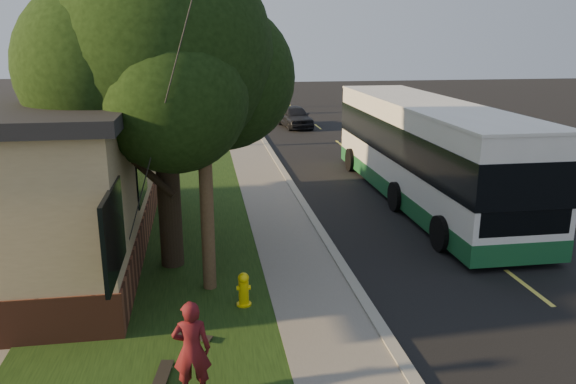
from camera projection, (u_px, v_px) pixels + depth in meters
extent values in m
plane|color=black|center=(361.00, 299.00, 12.43)|extent=(120.00, 120.00, 0.00)
cube|color=black|center=(389.00, 181.00, 22.54)|extent=(8.00, 80.00, 0.01)
cube|color=gray|center=(290.00, 183.00, 21.93)|extent=(0.25, 80.00, 0.12)
cube|color=slate|center=(265.00, 185.00, 21.79)|extent=(2.00, 80.00, 0.08)
cube|color=black|center=(173.00, 189.00, 21.28)|extent=(5.00, 80.00, 0.07)
cylinder|color=yellow|center=(244.00, 293.00, 11.96)|extent=(0.22, 0.22, 0.55)
sphere|color=yellow|center=(243.00, 278.00, 11.86)|extent=(0.24, 0.24, 0.24)
cylinder|color=yellow|center=(244.00, 288.00, 11.92)|extent=(0.30, 0.10, 0.10)
cylinder|color=yellow|center=(244.00, 288.00, 11.92)|extent=(0.10, 0.18, 0.10)
cylinder|color=yellow|center=(244.00, 304.00, 12.03)|extent=(0.32, 0.32, 0.04)
cylinder|color=#473321|center=(202.00, 89.00, 11.67)|extent=(0.30, 0.30, 9.00)
cylinder|color=#2D2D30|center=(156.00, 136.00, 10.70)|extent=(2.52, 3.21, 7.60)
cylinder|color=black|center=(169.00, 188.00, 13.64)|extent=(0.56, 0.56, 4.00)
sphere|color=black|center=(160.00, 52.00, 12.77)|extent=(5.20, 5.20, 5.20)
sphere|color=black|center=(222.00, 77.00, 13.71)|extent=(3.60, 3.60, 3.60)
sphere|color=black|center=(104.00, 67.00, 12.30)|extent=(3.80, 3.80, 3.80)
sphere|color=black|center=(174.00, 98.00, 11.82)|extent=(3.20, 3.20, 3.20)
sphere|color=black|center=(138.00, 34.00, 13.91)|extent=(3.40, 3.40, 3.40)
sphere|color=black|center=(198.00, 9.00, 13.78)|extent=(3.00, 3.00, 3.00)
cylinder|color=black|center=(198.00, 115.00, 28.58)|extent=(0.24, 0.24, 3.30)
cylinder|color=black|center=(197.00, 82.00, 28.14)|extent=(1.38, 0.57, 2.01)
cylinder|color=black|center=(197.00, 82.00, 28.14)|extent=(0.74, 1.21, 1.58)
cylinder|color=black|center=(197.00, 82.00, 28.14)|extent=(0.65, 1.05, 1.95)
cylinder|color=black|center=(197.00, 82.00, 28.14)|extent=(1.28, 0.53, 1.33)
cylinder|color=black|center=(197.00, 82.00, 28.14)|extent=(0.75, 1.21, 1.70)
cylinder|color=black|center=(205.00, 94.00, 40.12)|extent=(0.24, 0.24, 3.03)
cylinder|color=black|center=(204.00, 73.00, 39.71)|extent=(1.38, 0.57, 2.01)
cylinder|color=black|center=(204.00, 73.00, 39.71)|extent=(0.74, 1.21, 1.58)
cylinder|color=black|center=(204.00, 73.00, 39.71)|extent=(0.65, 1.05, 1.95)
cylinder|color=black|center=(204.00, 73.00, 39.71)|extent=(1.28, 0.53, 1.33)
cylinder|color=black|center=(204.00, 73.00, 39.71)|extent=(0.75, 1.21, 1.70)
cylinder|color=#2D2D30|center=(249.00, 73.00, 44.12)|extent=(0.16, 0.16, 5.50)
imported|color=black|center=(249.00, 51.00, 43.65)|extent=(0.18, 0.22, 1.10)
cube|color=silver|center=(425.00, 145.00, 19.40)|extent=(2.67, 12.81, 2.88)
cube|color=#18562C|center=(422.00, 187.00, 19.80)|extent=(2.69, 12.83, 0.59)
cube|color=black|center=(426.00, 139.00, 19.34)|extent=(2.71, 12.85, 1.17)
cube|color=black|center=(528.00, 202.00, 13.38)|extent=(2.37, 0.06, 1.71)
cube|color=yellow|center=(535.00, 142.00, 13.00)|extent=(1.71, 0.06, 0.37)
cube|color=#FFF2CC|center=(492.00, 252.00, 13.58)|extent=(0.27, 0.04, 0.16)
cube|color=#FFF2CC|center=(552.00, 248.00, 13.82)|extent=(0.27, 0.04, 0.16)
cube|color=silver|center=(428.00, 103.00, 19.01)|extent=(2.72, 12.86, 0.08)
cylinder|color=black|center=(442.00, 233.00, 15.13)|extent=(0.30, 0.98, 0.98)
cylinder|color=black|center=(533.00, 228.00, 15.53)|extent=(0.30, 0.98, 0.98)
cylinder|color=black|center=(396.00, 197.00, 18.59)|extent=(0.30, 0.98, 0.98)
cylinder|color=black|center=(472.00, 193.00, 18.98)|extent=(0.30, 0.98, 0.98)
cylinder|color=black|center=(351.00, 160.00, 24.07)|extent=(0.30, 0.98, 0.98)
cylinder|color=black|center=(411.00, 158.00, 24.47)|extent=(0.30, 0.98, 0.98)
imported|color=#501016|center=(192.00, 350.00, 8.78)|extent=(0.62, 0.42, 1.65)
cube|color=black|center=(162.00, 375.00, 9.41)|extent=(0.36, 0.93, 0.02)
cylinder|color=silver|center=(166.00, 367.00, 9.73)|extent=(0.21, 0.09, 0.06)
cube|color=black|center=(192.00, 336.00, 10.66)|extent=(0.80, 0.50, 0.02)
cylinder|color=silver|center=(206.00, 340.00, 10.60)|extent=(0.12, 0.18, 0.05)
cylinder|color=silver|center=(179.00, 336.00, 10.74)|extent=(0.12, 0.18, 0.05)
cube|color=black|center=(11.00, 212.00, 16.57)|extent=(1.62, 1.45, 1.15)
cube|color=black|center=(8.00, 192.00, 16.41)|extent=(1.68, 1.51, 0.08)
imported|color=black|center=(295.00, 116.00, 35.56)|extent=(2.10, 4.24, 1.39)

